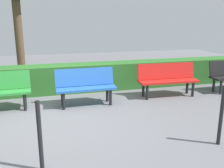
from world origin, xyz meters
The scene contains 6 objects.
ground_plane centered at (0.00, 0.00, 0.00)m, with size 19.45×19.45×0.00m, color slate.
bench_red centered at (-2.99, -0.79, 0.48)m, with size 1.59×0.53×0.86m.
bench_blue centered at (-0.79, -0.66, 0.48)m, with size 1.41×0.48×0.86m.
hedge_row centered at (-0.93, -1.89, 0.38)m, with size 15.45×0.66×0.76m, color #2D6B28.
railing_post_mid centered at (-2.56, 1.89, 0.50)m, with size 0.06×0.06×1.00m, color black.
railing_post_far centered at (0.25, 1.89, 0.50)m, with size 0.06×0.06×1.00m, color black.
Camera 1 is at (0.13, 5.09, 2.02)m, focal length 40.56 mm.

